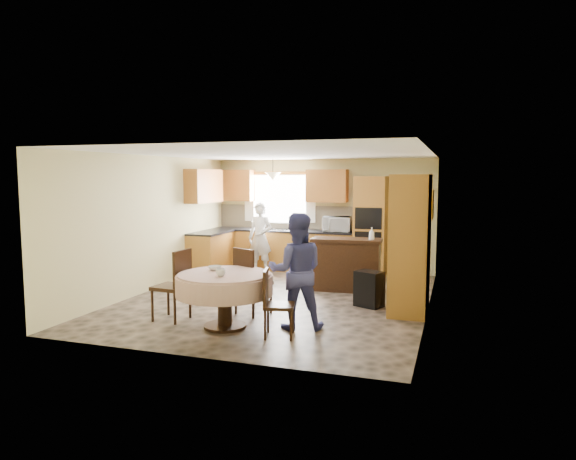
# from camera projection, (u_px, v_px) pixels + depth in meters

# --- Properties ---
(floor) EXTENTS (5.00, 6.00, 0.01)m
(floor) POSITION_uv_depth(u_px,v_px,m) (278.00, 299.00, 8.88)
(floor) COLOR brown
(floor) RESTS_ON ground
(ceiling) EXTENTS (5.00, 6.00, 0.01)m
(ceiling) POSITION_uv_depth(u_px,v_px,m) (278.00, 154.00, 8.62)
(ceiling) COLOR white
(ceiling) RESTS_ON wall_back
(wall_back) EXTENTS (5.00, 0.02, 2.50)m
(wall_back) POSITION_uv_depth(u_px,v_px,m) (322.00, 215.00, 11.58)
(wall_back) COLOR #CBC182
(wall_back) RESTS_ON floor
(wall_front) EXTENTS (5.00, 0.02, 2.50)m
(wall_front) POSITION_uv_depth(u_px,v_px,m) (192.00, 252.00, 5.92)
(wall_front) COLOR #CBC182
(wall_front) RESTS_ON floor
(wall_left) EXTENTS (0.02, 6.00, 2.50)m
(wall_left) POSITION_uv_depth(u_px,v_px,m) (151.00, 223.00, 9.53)
(wall_left) COLOR #CBC182
(wall_left) RESTS_ON floor
(wall_right) EXTENTS (0.02, 6.00, 2.50)m
(wall_right) POSITION_uv_depth(u_px,v_px,m) (430.00, 233.00, 7.97)
(wall_right) COLOR #CBC182
(wall_right) RESTS_ON floor
(window) EXTENTS (1.40, 0.03, 1.10)m
(window) POSITION_uv_depth(u_px,v_px,m) (280.00, 199.00, 11.84)
(window) COLOR white
(window) RESTS_ON wall_back
(curtain_left) EXTENTS (0.22, 0.02, 1.15)m
(curtain_left) POSITION_uv_depth(u_px,v_px,m) (249.00, 196.00, 12.02)
(curtain_left) COLOR white
(curtain_left) RESTS_ON wall_back
(curtain_right) EXTENTS (0.22, 0.02, 1.15)m
(curtain_right) POSITION_uv_depth(u_px,v_px,m) (311.00, 197.00, 11.55)
(curtain_right) COLOR white
(curtain_right) RESTS_ON wall_back
(base_cab_back) EXTENTS (3.30, 0.60, 0.88)m
(base_cab_back) POSITION_uv_depth(u_px,v_px,m) (282.00, 251.00, 11.65)
(base_cab_back) COLOR #C18433
(base_cab_back) RESTS_ON floor
(counter_back) EXTENTS (3.30, 0.64, 0.04)m
(counter_back) POSITION_uv_depth(u_px,v_px,m) (282.00, 230.00, 11.60)
(counter_back) COLOR black
(counter_back) RESTS_ON base_cab_back
(base_cab_left) EXTENTS (0.60, 1.20, 0.88)m
(base_cab_left) POSITION_uv_depth(u_px,v_px,m) (211.00, 253.00, 11.22)
(base_cab_left) COLOR #C18433
(base_cab_left) RESTS_ON floor
(counter_left) EXTENTS (0.64, 1.20, 0.04)m
(counter_left) POSITION_uv_depth(u_px,v_px,m) (210.00, 233.00, 11.17)
(counter_left) COLOR black
(counter_left) RESTS_ON base_cab_left
(backsplash) EXTENTS (3.30, 0.02, 0.55)m
(backsplash) POSITION_uv_depth(u_px,v_px,m) (286.00, 217.00, 11.85)
(backsplash) COLOR tan
(backsplash) RESTS_ON wall_back
(wall_cab_left) EXTENTS (0.85, 0.33, 0.72)m
(wall_cab_left) POSITION_uv_depth(u_px,v_px,m) (236.00, 185.00, 12.00)
(wall_cab_left) COLOR #CC7433
(wall_cab_left) RESTS_ON wall_back
(wall_cab_right) EXTENTS (0.90, 0.33, 0.72)m
(wall_cab_right) POSITION_uv_depth(u_px,v_px,m) (327.00, 186.00, 11.31)
(wall_cab_right) COLOR #CC7433
(wall_cab_right) RESTS_ON wall_back
(wall_cab_side) EXTENTS (0.33, 1.20, 0.72)m
(wall_cab_side) POSITION_uv_depth(u_px,v_px,m) (204.00, 186.00, 11.11)
(wall_cab_side) COLOR #CC7433
(wall_cab_side) RESTS_ON wall_left
(oven_tower) EXTENTS (0.66, 0.62, 2.12)m
(oven_tower) POSITION_uv_depth(u_px,v_px,m) (371.00, 226.00, 10.95)
(oven_tower) COLOR #C18433
(oven_tower) RESTS_ON floor
(oven_upper) EXTENTS (0.56, 0.01, 0.45)m
(oven_upper) POSITION_uv_depth(u_px,v_px,m) (368.00, 218.00, 10.63)
(oven_upper) COLOR black
(oven_upper) RESTS_ON oven_tower
(oven_lower) EXTENTS (0.56, 0.01, 0.45)m
(oven_lower) POSITION_uv_depth(u_px,v_px,m) (368.00, 242.00, 10.69)
(oven_lower) COLOR black
(oven_lower) RESTS_ON oven_tower
(pendant) EXTENTS (0.36, 0.36, 0.18)m
(pendant) POSITION_uv_depth(u_px,v_px,m) (273.00, 176.00, 11.33)
(pendant) COLOR beige
(pendant) RESTS_ON ceiling
(sideboard) EXTENTS (1.31, 0.60, 0.92)m
(sideboard) POSITION_uv_depth(u_px,v_px,m) (346.00, 266.00, 9.53)
(sideboard) COLOR #321B0D
(sideboard) RESTS_ON floor
(space_heater) EXTENTS (0.51, 0.45, 0.59)m
(space_heater) POSITION_uv_depth(u_px,v_px,m) (369.00, 289.00, 8.36)
(space_heater) COLOR black
(space_heater) RESTS_ON floor
(cupboard) EXTENTS (0.56, 1.13, 2.15)m
(cupboard) POSITION_uv_depth(u_px,v_px,m) (410.00, 244.00, 7.99)
(cupboard) COLOR #C18433
(cupboard) RESTS_ON floor
(dining_table) EXTENTS (1.36, 1.36, 0.77)m
(dining_table) POSITION_uv_depth(u_px,v_px,m) (225.00, 285.00, 7.17)
(dining_table) COLOR #321B0D
(dining_table) RESTS_ON floor
(chair_left) EXTENTS (0.49, 0.49, 1.06)m
(chair_left) POSITION_uv_depth(u_px,v_px,m) (176.00, 281.00, 7.53)
(chair_left) COLOR #321B0D
(chair_left) RESTS_ON floor
(chair_back) EXTENTS (0.59, 0.59, 1.04)m
(chair_back) POSITION_uv_depth(u_px,v_px,m) (249.00, 278.00, 7.84)
(chair_back) COLOR #321B0D
(chair_back) RESTS_ON floor
(chair_right) EXTENTS (0.47, 0.47, 0.90)m
(chair_right) POSITION_uv_depth(u_px,v_px,m) (274.00, 300.00, 6.77)
(chair_right) COLOR #321B0D
(chair_right) RESTS_ON floor
(framed_picture) EXTENTS (0.06, 0.63, 0.52)m
(framed_picture) POSITION_uv_depth(u_px,v_px,m) (432.00, 204.00, 8.97)
(framed_picture) COLOR gold
(framed_picture) RESTS_ON wall_right
(microwave) EXTENTS (0.65, 0.48, 0.33)m
(microwave) POSITION_uv_depth(u_px,v_px,m) (337.00, 224.00, 11.14)
(microwave) COLOR silver
(microwave) RESTS_ON counter_back
(person_sink) EXTENTS (0.61, 0.45, 1.55)m
(person_sink) POSITION_uv_depth(u_px,v_px,m) (260.00, 238.00, 11.22)
(person_sink) COLOR silver
(person_sink) RESTS_ON floor
(person_dining) EXTENTS (0.94, 0.83, 1.62)m
(person_dining) POSITION_uv_depth(u_px,v_px,m) (296.00, 271.00, 7.12)
(person_dining) COLOR #3C3F84
(person_dining) RESTS_ON floor
(bowl_sideboard) EXTENTS (0.26, 0.26, 0.05)m
(bowl_sideboard) POSITION_uv_depth(u_px,v_px,m) (337.00, 240.00, 9.54)
(bowl_sideboard) COLOR #B2B2B2
(bowl_sideboard) RESTS_ON sideboard
(bottle_sideboard) EXTENTS (0.11, 0.11, 0.28)m
(bottle_sideboard) POSITION_uv_depth(u_px,v_px,m) (372.00, 235.00, 9.32)
(bottle_sideboard) COLOR silver
(bottle_sideboard) RESTS_ON sideboard
(cup_table) EXTENTS (0.17, 0.17, 0.10)m
(cup_table) POSITION_uv_depth(u_px,v_px,m) (221.00, 273.00, 6.93)
(cup_table) COLOR #B2B2B2
(cup_table) RESTS_ON dining_table
(bowl_table) EXTENTS (0.22, 0.22, 0.06)m
(bowl_table) POSITION_uv_depth(u_px,v_px,m) (215.00, 268.00, 7.39)
(bowl_table) COLOR #B2B2B2
(bowl_table) RESTS_ON dining_table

